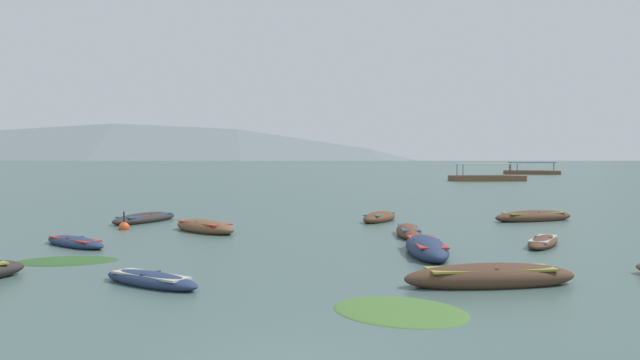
{
  "coord_description": "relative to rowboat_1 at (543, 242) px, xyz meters",
  "views": [
    {
      "loc": [
        0.59,
        -8.77,
        2.99
      ],
      "look_at": [
        -0.06,
        44.39,
        1.19
      ],
      "focal_mm": 35.24,
      "sensor_mm": 36.0,
      "label": 1
    }
  ],
  "objects": [
    {
      "name": "weed_patch_0",
      "position": [
        -15.03,
        -3.42,
        -0.13
      ],
      "size": [
        3.18,
        2.26,
        0.14
      ],
      "primitive_type": "ellipsoid",
      "rotation": [
        0.0,
        0.0,
        0.17
      ],
      "color": "#2D5628",
      "rests_on": "ground"
    },
    {
      "name": "rowboat_9",
      "position": [
        -4.32,
        -2.02,
        0.08
      ],
      "size": [
        1.18,
        4.27,
        0.68
      ],
      "color": "navy",
      "rests_on": "ground"
    },
    {
      "name": "ground_plane",
      "position": [
        -7.99,
        1487.23,
        -0.13
      ],
      "size": [
        6000.0,
        6000.0,
        0.0
      ],
      "primitive_type": "plane",
      "color": "#425B56"
    },
    {
      "name": "mountain_2",
      "position": [
        -348.94,
        1970.03,
        289.17
      ],
      "size": [
        2213.76,
        2213.76,
        578.61
      ],
      "primitive_type": "cone",
      "color": "slate",
      "rests_on": "ground"
    },
    {
      "name": "ferry_1",
      "position": [
        32.19,
        100.31,
        0.31
      ],
      "size": [
        11.23,
        7.33,
        2.54
      ],
      "color": "brown",
      "rests_on": "ground"
    },
    {
      "name": "rowboat_7",
      "position": [
        -4.92,
        8.4,
        0.05
      ],
      "size": [
        2.37,
        3.34,
        0.6
      ],
      "color": "brown",
      "rests_on": "ground"
    },
    {
      "name": "rowboat_2",
      "position": [
        -12.44,
        4.0,
        0.06
      ],
      "size": [
        3.52,
        3.59,
        0.63
      ],
      "color": "brown",
      "rests_on": "ground"
    },
    {
      "name": "rowboat_6",
      "position": [
        -3.57,
        -6.81,
        0.07
      ],
      "size": [
        4.31,
        1.73,
        0.66
      ],
      "color": "#4C3323",
      "rests_on": "ground"
    },
    {
      "name": "rowboat_10",
      "position": [
        -16.05,
        7.94,
        0.04
      ],
      "size": [
        2.77,
        4.42,
        0.55
      ],
      "color": "#2D2826",
      "rests_on": "ground"
    },
    {
      "name": "rowboat_4",
      "position": [
        2.53,
        8.72,
        0.07
      ],
      "size": [
        4.49,
        2.69,
        0.64
      ],
      "color": "#4C3323",
      "rests_on": "ground"
    },
    {
      "name": "rowboat_1",
      "position": [
        0.0,
        0.0,
        0.0
      ],
      "size": [
        2.23,
        3.15,
        0.42
      ],
      "color": "#4C3323",
      "rests_on": "ground"
    },
    {
      "name": "mooring_buoy",
      "position": [
        -16.01,
        4.78,
        -0.03
      ],
      "size": [
        0.45,
        0.45,
        0.9
      ],
      "color": "#DB4C1E",
      "rests_on": "ground"
    },
    {
      "name": "rowboat_8",
      "position": [
        -4.25,
        2.75,
        0.04
      ],
      "size": [
        1.03,
        3.47,
        0.55
      ],
      "color": "brown",
      "rests_on": "ground"
    },
    {
      "name": "rowboat_5",
      "position": [
        -16.05,
        -0.27,
        0.0
      ],
      "size": [
        3.16,
        2.82,
        0.42
      ],
      "color": "navy",
      "rests_on": "ground"
    },
    {
      "name": "weed_patch_2",
      "position": [
        -5.99,
        -9.32,
        -0.13
      ],
      "size": [
        3.67,
        3.7,
        0.14
      ],
      "primitive_type": "ellipsoid",
      "rotation": [
        0.0,
        0.0,
        2.31
      ],
      "color": "#477033",
      "rests_on": "ground"
    },
    {
      "name": "rowboat_3",
      "position": [
        -11.59,
        -6.86,
        -0.0
      ],
      "size": [
        2.98,
        2.38,
        0.4
      ],
      "color": "navy",
      "rests_on": "ground"
    },
    {
      "name": "mountain_1",
      "position": [
        -891.15,
        1964.18,
        142.76
      ],
      "size": [
        790.58,
        790.58,
        285.78
      ],
      "primitive_type": "cone",
      "color": "slate",
      "rests_on": "ground"
    },
    {
      "name": "mountain_3",
      "position": [
        504.24,
        1812.47,
        114.58
      ],
      "size": [
        790.83,
        790.83,
        229.43
      ],
      "primitive_type": "cone",
      "color": "slate",
      "rests_on": "ground"
    },
    {
      "name": "ferry_0",
      "position": [
        14.19,
        63.78,
        0.31
      ],
      "size": [
        9.96,
        4.46,
        2.54
      ],
      "color": "brown",
      "rests_on": "ground"
    }
  ]
}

